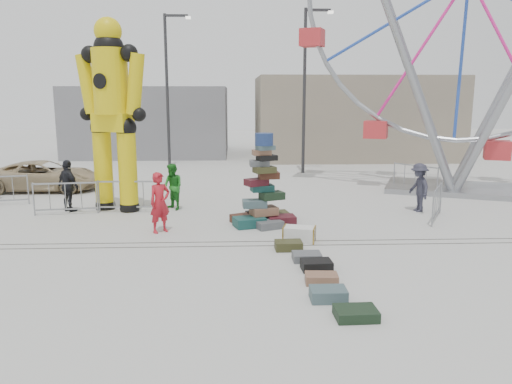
{
  "coord_description": "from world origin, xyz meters",
  "views": [
    {
      "loc": [
        -0.43,
        -11.99,
        3.92
      ],
      "look_at": [
        0.16,
        2.11,
        1.16
      ],
      "focal_mm": 35.0,
      "sensor_mm": 36.0,
      "label": 1
    }
  ],
  "objects_px": {
    "lamp_post_right": "(306,83)",
    "barricade_wheel_front": "(437,203)",
    "barricade_dummy_b": "(66,198)",
    "pedestrian_grey": "(419,187)",
    "barricade_wheel_back": "(415,178)",
    "parked_suv": "(44,176)",
    "lamp_post_left": "(169,84)",
    "barricade_dummy_c": "(129,196)",
    "pedestrian_green": "(173,187)",
    "ferris_wheel": "(467,6)",
    "suitcase_tower": "(263,199)",
    "crash_test_dummy": "(112,108)",
    "pedestrian_black": "(68,186)",
    "pedestrian_red": "(160,203)",
    "steamer_trunk": "(299,234)"
  },
  "relations": [
    {
      "from": "pedestrian_green",
      "to": "steamer_trunk",
      "type": "bearing_deg",
      "value": 1.84
    },
    {
      "from": "lamp_post_right",
      "to": "barricade_dummy_b",
      "type": "distance_m",
      "value": 13.16
    },
    {
      "from": "lamp_post_right",
      "to": "pedestrian_grey",
      "type": "height_order",
      "value": "lamp_post_right"
    },
    {
      "from": "lamp_post_right",
      "to": "lamp_post_left",
      "type": "bearing_deg",
      "value": 164.05
    },
    {
      "from": "pedestrian_red",
      "to": "steamer_trunk",
      "type": "bearing_deg",
      "value": -52.68
    },
    {
      "from": "barricade_wheel_front",
      "to": "pedestrian_black",
      "type": "distance_m",
      "value": 12.15
    },
    {
      "from": "lamp_post_left",
      "to": "suitcase_tower",
      "type": "bearing_deg",
      "value": -70.38
    },
    {
      "from": "pedestrian_green",
      "to": "pedestrian_black",
      "type": "relative_size",
      "value": 0.9
    },
    {
      "from": "lamp_post_left",
      "to": "barricade_wheel_back",
      "type": "bearing_deg",
      "value": -32.73
    },
    {
      "from": "ferris_wheel",
      "to": "pedestrian_grey",
      "type": "relative_size",
      "value": 8.95
    },
    {
      "from": "lamp_post_left",
      "to": "barricade_dummy_c",
      "type": "distance_m",
      "value": 11.08
    },
    {
      "from": "lamp_post_right",
      "to": "barricade_wheel_front",
      "type": "height_order",
      "value": "lamp_post_right"
    },
    {
      "from": "lamp_post_left",
      "to": "pedestrian_green",
      "type": "height_order",
      "value": "lamp_post_left"
    },
    {
      "from": "barricade_wheel_back",
      "to": "ferris_wheel",
      "type": "bearing_deg",
      "value": 46.93
    },
    {
      "from": "ferris_wheel",
      "to": "barricade_dummy_c",
      "type": "height_order",
      "value": "ferris_wheel"
    },
    {
      "from": "lamp_post_right",
      "to": "pedestrian_black",
      "type": "xyz_separation_m",
      "value": [
        -9.18,
        -8.17,
        -3.6
      ]
    },
    {
      "from": "suitcase_tower",
      "to": "barricade_wheel_front",
      "type": "relative_size",
      "value": 1.4
    },
    {
      "from": "lamp_post_left",
      "to": "ferris_wheel",
      "type": "xyz_separation_m",
      "value": [
        12.45,
        -7.11,
        2.8
      ]
    },
    {
      "from": "lamp_post_right",
      "to": "ferris_wheel",
      "type": "relative_size",
      "value": 0.54
    },
    {
      "from": "lamp_post_left",
      "to": "pedestrian_grey",
      "type": "height_order",
      "value": "lamp_post_left"
    },
    {
      "from": "lamp_post_right",
      "to": "barricade_wheel_front",
      "type": "distance_m",
      "value": 10.95
    },
    {
      "from": "crash_test_dummy",
      "to": "lamp_post_left",
      "type": "bearing_deg",
      "value": 108.06
    },
    {
      "from": "lamp_post_right",
      "to": "barricade_dummy_b",
      "type": "xyz_separation_m",
      "value": [
        -9.15,
        -8.61,
        -3.93
      ]
    },
    {
      "from": "crash_test_dummy",
      "to": "barricade_wheel_back",
      "type": "xyz_separation_m",
      "value": [
        11.49,
        3.02,
        -2.92
      ]
    },
    {
      "from": "crash_test_dummy",
      "to": "pedestrian_red",
      "type": "distance_m",
      "value": 4.34
    },
    {
      "from": "lamp_post_right",
      "to": "crash_test_dummy",
      "type": "distance_m",
      "value": 11.1
    },
    {
      "from": "ferris_wheel",
      "to": "pedestrian_black",
      "type": "xyz_separation_m",
      "value": [
        -14.63,
        -3.06,
        -6.4
      ]
    },
    {
      "from": "ferris_wheel",
      "to": "barricade_dummy_b",
      "type": "distance_m",
      "value": 16.45
    },
    {
      "from": "barricade_dummy_b",
      "to": "pedestrian_grey",
      "type": "distance_m",
      "value": 11.83
    },
    {
      "from": "lamp_post_left",
      "to": "ferris_wheel",
      "type": "distance_m",
      "value": 14.61
    },
    {
      "from": "lamp_post_right",
      "to": "barricade_wheel_front",
      "type": "xyz_separation_m",
      "value": [
        2.86,
        -9.81,
        -3.93
      ]
    },
    {
      "from": "barricade_dummy_b",
      "to": "lamp_post_right",
      "type": "bearing_deg",
      "value": 35.64
    },
    {
      "from": "lamp_post_left",
      "to": "barricade_wheel_back",
      "type": "xyz_separation_m",
      "value": [
        10.88,
        -7.0,
        -3.93
      ]
    },
    {
      "from": "barricade_wheel_back",
      "to": "pedestrian_grey",
      "type": "distance_m",
      "value": 3.85
    },
    {
      "from": "barricade_wheel_front",
      "to": "pedestrian_green",
      "type": "relative_size",
      "value": 1.25
    },
    {
      "from": "steamer_trunk",
      "to": "barricade_dummy_c",
      "type": "distance_m",
      "value": 6.47
    },
    {
      "from": "barricade_wheel_back",
      "to": "parked_suv",
      "type": "xyz_separation_m",
      "value": [
        -15.32,
        0.7,
        0.07
      ]
    },
    {
      "from": "suitcase_tower",
      "to": "barricade_dummy_c",
      "type": "relative_size",
      "value": 1.4
    },
    {
      "from": "crash_test_dummy",
      "to": "barricade_wheel_front",
      "type": "bearing_deg",
      "value": 11.81
    },
    {
      "from": "pedestrian_green",
      "to": "parked_suv",
      "type": "bearing_deg",
      "value": -165.49
    },
    {
      "from": "barricade_wheel_back",
      "to": "pedestrian_grey",
      "type": "relative_size",
      "value": 1.21
    },
    {
      "from": "crash_test_dummy",
      "to": "pedestrian_black",
      "type": "xyz_separation_m",
      "value": [
        -1.57,
        -0.15,
        -2.58
      ]
    },
    {
      "from": "suitcase_tower",
      "to": "crash_test_dummy",
      "type": "distance_m",
      "value": 5.98
    },
    {
      "from": "crash_test_dummy",
      "to": "lamp_post_right",
      "type": "bearing_deg",
      "value": 68.04
    },
    {
      "from": "pedestrian_green",
      "to": "pedestrian_grey",
      "type": "bearing_deg",
      "value": 43.35
    },
    {
      "from": "steamer_trunk",
      "to": "pedestrian_red",
      "type": "distance_m",
      "value": 4.09
    },
    {
      "from": "barricade_dummy_c",
      "to": "pedestrian_grey",
      "type": "height_order",
      "value": "pedestrian_grey"
    },
    {
      "from": "suitcase_tower",
      "to": "ferris_wheel",
      "type": "relative_size",
      "value": 0.19
    },
    {
      "from": "ferris_wheel",
      "to": "steamer_trunk",
      "type": "distance_m",
      "value": 12.27
    },
    {
      "from": "lamp_post_left",
      "to": "ferris_wheel",
      "type": "relative_size",
      "value": 0.54
    }
  ]
}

